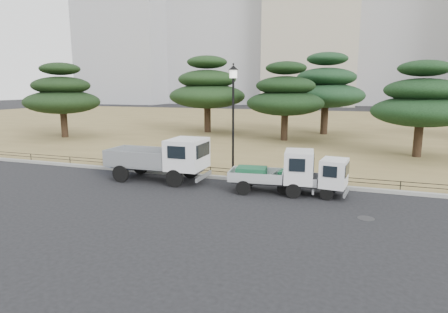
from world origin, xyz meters
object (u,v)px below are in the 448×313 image
at_px(truck_large, 163,157).
at_px(tarp_pile, 124,159).
at_px(street_lamp, 233,102).
at_px(truck_kei_front, 278,172).
at_px(truck_kei_rear, 315,176).

distance_m(truck_large, tarp_pile, 3.86).
bearing_deg(truck_large, street_lamp, 25.96).
bearing_deg(street_lamp, tarp_pile, 179.10).
xyz_separation_m(truck_kei_front, street_lamp, (-2.68, 1.82, 2.93)).
height_order(truck_large, truck_kei_front, truck_large).
bearing_deg(street_lamp, truck_kei_front, -34.26).
bearing_deg(tarp_pile, truck_large, -26.26).
bearing_deg(truck_kei_front, street_lamp, 139.43).
bearing_deg(tarp_pile, truck_kei_rear, -8.93).
xyz_separation_m(truck_kei_front, tarp_pile, (-9.26, 1.93, -0.35)).
distance_m(street_lamp, tarp_pile, 7.36).
xyz_separation_m(truck_large, street_lamp, (3.17, 1.58, 2.68)).
bearing_deg(truck_kei_front, truck_kei_rear, 1.61).
xyz_separation_m(truck_kei_rear, street_lamp, (-4.27, 1.60, 3.07)).
height_order(truck_kei_front, truck_kei_rear, truck_kei_front).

